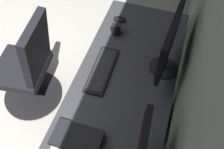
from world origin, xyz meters
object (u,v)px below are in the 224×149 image
monitor_secondary (169,44)px  mouse_main (120,19)px  keyboard_main (102,70)px  book_stack_near (75,138)px  coffee_mug (116,29)px  office_chair (29,70)px  drawer_pedestal (121,124)px

monitor_secondary → mouse_main: bearing=-131.6°
keyboard_main → mouse_main: (-0.54, -0.03, 0.01)m
monitor_secondary → book_stack_near: size_ratio=1.71×
coffee_mug → office_chair: 0.82m
drawer_pedestal → monitor_secondary: (-0.33, 0.20, 0.63)m
mouse_main → book_stack_near: 1.08m
mouse_main → book_stack_near: book_stack_near is taller
monitor_secondary → book_stack_near: (0.69, -0.38, -0.22)m
keyboard_main → coffee_mug: bearing=-177.7°
mouse_main → coffee_mug: size_ratio=0.94×
book_stack_near → coffee_mug: coffee_mug is taller
monitor_secondary → mouse_main: monitor_secondary is taller
monitor_secondary → keyboard_main: size_ratio=1.17×
coffee_mug → office_chair: size_ratio=0.11×
monitor_secondary → office_chair: bearing=-82.3°
drawer_pedestal → keyboard_main: bearing=-131.4°
drawer_pedestal → keyboard_main: size_ratio=1.64×
monitor_secondary → keyboard_main: bearing=-69.3°
drawer_pedestal → book_stack_near: book_stack_near is taller
book_stack_near → coffee_mug: (-0.92, -0.04, 0.02)m
drawer_pedestal → monitor_secondary: monitor_secondary is taller
book_stack_near → drawer_pedestal: bearing=152.7°
book_stack_near → coffee_mug: bearing=-177.6°
monitor_secondary → coffee_mug: monitor_secondary is taller
book_stack_near → office_chair: bearing=-128.0°
drawer_pedestal → office_chair: size_ratio=0.72×
drawer_pedestal → monitor_secondary: bearing=148.8°
drawer_pedestal → keyboard_main: (-0.18, -0.20, 0.39)m
mouse_main → book_stack_near: bearing=2.9°
book_stack_near → office_chair: (-0.54, -0.69, -0.30)m
drawer_pedestal → office_chair: (-0.19, -0.87, 0.11)m
keyboard_main → coffee_mug: (-0.39, -0.02, 0.04)m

